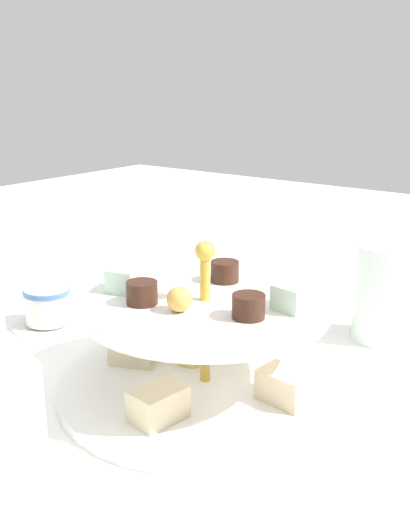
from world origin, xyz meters
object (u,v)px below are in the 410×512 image
object	(u,v)px
butter_knife_right	(190,291)
tiered_serving_stand	(205,350)
water_glass_tall_right	(382,293)
water_glass_mid_back	(5,435)
teacup_with_saucer	(48,308)

from	to	relation	value
butter_knife_right	tiered_serving_stand	bearing A→B (deg)	79.24
water_glass_tall_right	butter_knife_right	world-z (taller)	water_glass_tall_right
water_glass_tall_right	water_glass_mid_back	bearing A→B (deg)	76.34
tiered_serving_stand	water_glass_mid_back	size ratio (longest dim) A/B	2.90
teacup_with_saucer	butter_knife_right	xyz separation A→B (m)	(-0.06, -0.21, -0.02)
tiered_serving_stand	water_glass_mid_back	world-z (taller)	tiered_serving_stand
teacup_with_saucer	butter_knife_right	size ratio (longest dim) A/B	0.53
teacup_with_saucer	water_glass_mid_back	distance (m)	0.34
water_glass_tall_right	teacup_with_saucer	xyz separation A→B (m)	(0.35, 0.21, -0.03)
water_glass_tall_right	water_glass_mid_back	xyz separation A→B (m)	(0.11, 0.45, -0.01)
tiered_serving_stand	water_glass_tall_right	size ratio (longest dim) A/B	2.54
butter_knife_right	water_glass_mid_back	xyz separation A→B (m)	(-0.18, 0.44, 0.05)
tiered_serving_stand	water_glass_tall_right	world-z (taller)	tiered_serving_stand
teacup_with_saucer	butter_knife_right	distance (m)	0.22
water_glass_tall_right	teacup_with_saucer	size ratio (longest dim) A/B	1.29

